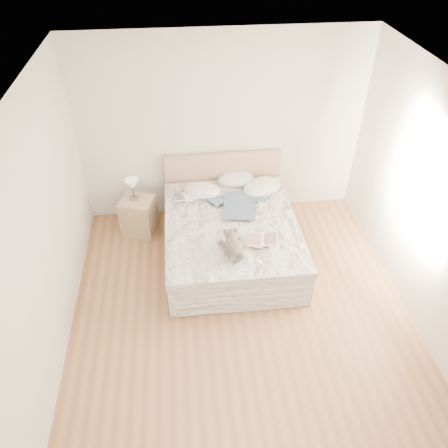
{
  "coord_description": "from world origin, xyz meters",
  "views": [
    {
      "loc": [
        -0.58,
        -3.28,
        4.12
      ],
      "look_at": [
        -0.1,
        1.05,
        0.62
      ],
      "focal_mm": 35.0,
      "sensor_mm": 36.0,
      "label": 1
    }
  ],
  "objects_px": {
    "table_lamp": "(132,185)",
    "childrens_book": "(263,240)",
    "bed": "(231,235)",
    "photo_book": "(185,197)",
    "teddy_bear": "(233,251)",
    "nightstand": "(139,216)"
  },
  "relations": [
    {
      "from": "bed",
      "to": "childrens_book",
      "type": "bearing_deg",
      "value": -57.17
    },
    {
      "from": "childrens_book",
      "to": "nightstand",
      "type": "bearing_deg",
      "value": 157.51
    },
    {
      "from": "childrens_book",
      "to": "table_lamp",
      "type": "bearing_deg",
      "value": 157.16
    },
    {
      "from": "childrens_book",
      "to": "teddy_bear",
      "type": "xyz_separation_m",
      "value": [
        -0.39,
        -0.18,
        0.02
      ]
    },
    {
      "from": "table_lamp",
      "to": "teddy_bear",
      "type": "height_order",
      "value": "table_lamp"
    },
    {
      "from": "bed",
      "to": "table_lamp",
      "type": "distance_m",
      "value": 1.52
    },
    {
      "from": "nightstand",
      "to": "childrens_book",
      "type": "xyz_separation_m",
      "value": [
        1.59,
        -1.12,
        0.35
      ]
    },
    {
      "from": "childrens_book",
      "to": "teddy_bear",
      "type": "height_order",
      "value": "teddy_bear"
    },
    {
      "from": "bed",
      "to": "childrens_book",
      "type": "height_order",
      "value": "bed"
    },
    {
      "from": "bed",
      "to": "photo_book",
      "type": "bearing_deg",
      "value": 139.14
    },
    {
      "from": "nightstand",
      "to": "photo_book",
      "type": "height_order",
      "value": "photo_book"
    },
    {
      "from": "photo_book",
      "to": "bed",
      "type": "bearing_deg",
      "value": -58.29
    },
    {
      "from": "bed",
      "to": "photo_book",
      "type": "xyz_separation_m",
      "value": [
        -0.58,
        0.5,
        0.32
      ]
    },
    {
      "from": "photo_book",
      "to": "childrens_book",
      "type": "distance_m",
      "value": 1.37
    },
    {
      "from": "table_lamp",
      "to": "childrens_book",
      "type": "relative_size",
      "value": 0.81
    },
    {
      "from": "childrens_book",
      "to": "bed",
      "type": "bearing_deg",
      "value": 135.48
    },
    {
      "from": "nightstand",
      "to": "teddy_bear",
      "type": "xyz_separation_m",
      "value": [
        1.2,
        -1.3,
        0.37
      ]
    },
    {
      "from": "teddy_bear",
      "to": "photo_book",
      "type": "bearing_deg",
      "value": 107.68
    },
    {
      "from": "bed",
      "to": "teddy_bear",
      "type": "height_order",
      "value": "bed"
    },
    {
      "from": "childrens_book",
      "to": "teddy_bear",
      "type": "distance_m",
      "value": 0.43
    },
    {
      "from": "nightstand",
      "to": "childrens_book",
      "type": "height_order",
      "value": "childrens_book"
    },
    {
      "from": "photo_book",
      "to": "teddy_bear",
      "type": "xyz_separation_m",
      "value": [
        0.52,
        -1.2,
        0.02
      ]
    }
  ]
}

